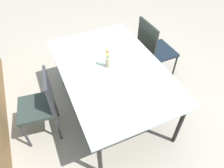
{
  "coord_description": "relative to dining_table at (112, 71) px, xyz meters",
  "views": [
    {
      "loc": [
        -1.65,
        0.74,
        2.35
      ],
      "look_at": [
        0.03,
        -0.02,
        0.49
      ],
      "focal_mm": 32.64,
      "sensor_mm": 36.0,
      "label": 1
    }
  ],
  "objects": [
    {
      "name": "chair_far_side",
      "position": [
        0.01,
        0.89,
        -0.18
      ],
      "size": [
        0.46,
        0.46,
        0.92
      ],
      "rotation": [
        0.0,
        0.0,
        -0.13
      ],
      "color": "#27302C",
      "rests_on": "ground"
    },
    {
      "name": "flower_vase",
      "position": [
        0.04,
        0.03,
        0.17
      ],
      "size": [
        0.07,
        0.07,
        0.27
      ],
      "color": "tan",
      "rests_on": "dining_table"
    },
    {
      "name": "chair_near_right",
      "position": [
        0.4,
        -0.87,
        -0.17
      ],
      "size": [
        0.49,
        0.49,
        0.98
      ],
      "rotation": [
        0.0,
        0.0,
        3.15
      ],
      "color": "black",
      "rests_on": "ground"
    },
    {
      "name": "ground_plane",
      "position": [
        -0.03,
        0.02,
        -0.71
      ],
      "size": [
        12.0,
        12.0,
        0.0
      ],
      "primitive_type": "plane",
      "color": "gray"
    },
    {
      "name": "dining_table",
      "position": [
        0.0,
        0.0,
        0.0
      ],
      "size": [
        1.79,
        1.18,
        0.76
      ],
      "color": "#B2C6C1",
      "rests_on": "ground"
    }
  ]
}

